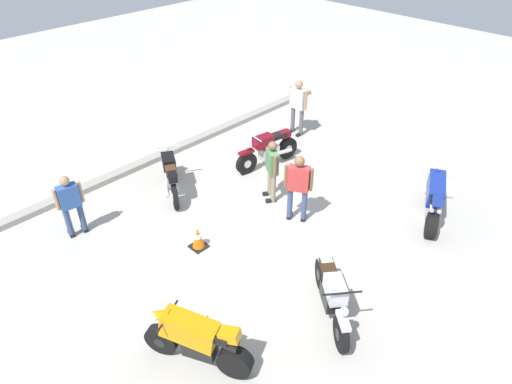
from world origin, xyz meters
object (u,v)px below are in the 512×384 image
at_px(motorcycle_black_cruiser, 170,175).
at_px(person_in_blue_shirt, 71,203).
at_px(motorcycle_orange_sportbike, 196,339).
at_px(motorcycle_silver_cruiser, 332,294).
at_px(motorcycle_maroon_cruiser, 268,149).
at_px(traffic_cone, 198,238).
at_px(person_in_green_shirt, 272,167).
at_px(person_in_white_shirt, 298,104).
at_px(person_in_red_shirt, 298,185).
at_px(motorcycle_blue_sportbike, 434,198).

relative_size(motorcycle_black_cruiser, person_in_blue_shirt, 1.19).
relative_size(motorcycle_orange_sportbike, motorcycle_black_cruiser, 0.98).
relative_size(motorcycle_orange_sportbike, motorcycle_silver_cruiser, 1.08).
xyz_separation_m(motorcycle_maroon_cruiser, traffic_cone, (-3.64, -1.31, -0.26)).
distance_m(person_in_green_shirt, person_in_white_shirt, 3.72).
height_order(person_in_red_shirt, traffic_cone, person_in_red_shirt).
height_order(person_in_blue_shirt, traffic_cone, person_in_blue_shirt).
distance_m(person_in_blue_shirt, person_in_red_shirt, 5.10).
relative_size(motorcycle_black_cruiser, person_in_green_shirt, 1.15).
bearing_deg(person_in_white_shirt, motorcycle_blue_sportbike, 76.97).
bearing_deg(person_in_red_shirt, motorcycle_orange_sportbike, 168.04).
bearing_deg(person_in_blue_shirt, motorcycle_silver_cruiser, -149.35).
bearing_deg(motorcycle_maroon_cruiser, motorcycle_black_cruiser, -8.39).
bearing_deg(motorcycle_blue_sportbike, traffic_cone, 118.17).
bearing_deg(motorcycle_maroon_cruiser, traffic_cone, 29.09).
distance_m(motorcycle_black_cruiser, person_in_blue_shirt, 2.59).
bearing_deg(person_in_blue_shirt, traffic_cone, -135.47).
relative_size(person_in_green_shirt, traffic_cone, 3.09).
relative_size(motorcycle_orange_sportbike, person_in_red_shirt, 1.05).
height_order(motorcycle_maroon_cruiser, person_in_blue_shirt, person_in_blue_shirt).
distance_m(motorcycle_blue_sportbike, person_in_white_shirt, 5.32).
bearing_deg(traffic_cone, person_in_green_shirt, 2.93).
height_order(person_in_green_shirt, person_in_blue_shirt, person_in_green_shirt).
relative_size(motorcycle_black_cruiser, traffic_cone, 3.54).
xyz_separation_m(person_in_blue_shirt, person_in_white_shirt, (7.37, -0.33, 0.14)).
xyz_separation_m(motorcycle_maroon_cruiser, person_in_blue_shirt, (-5.29, 1.03, 0.36)).
relative_size(person_in_blue_shirt, traffic_cone, 2.97).
distance_m(motorcycle_orange_sportbike, traffic_cone, 2.97).
bearing_deg(motorcycle_orange_sportbike, person_in_green_shirt, -86.81).
relative_size(motorcycle_orange_sportbike, person_in_white_shirt, 1.05).
bearing_deg(motorcycle_blue_sportbike, motorcycle_maroon_cruiser, 74.69).
relative_size(person_in_blue_shirt, person_in_white_shirt, 0.89).
xyz_separation_m(motorcycle_black_cruiser, traffic_cone, (-0.91, -2.18, -0.26)).
bearing_deg(person_in_green_shirt, motorcycle_blue_sportbike, 154.36).
relative_size(motorcycle_silver_cruiser, traffic_cone, 3.22).
height_order(motorcycle_maroon_cruiser, motorcycle_orange_sportbike, motorcycle_orange_sportbike).
bearing_deg(motorcycle_blue_sportbike, motorcycle_black_cruiser, 97.28).
relative_size(motorcycle_maroon_cruiser, person_in_green_shirt, 1.27).
xyz_separation_m(motorcycle_blue_sportbike, person_in_red_shirt, (-2.29, 2.27, 0.42)).
xyz_separation_m(motorcycle_maroon_cruiser, person_in_red_shirt, (-1.35, -2.21, 0.49)).
height_order(motorcycle_black_cruiser, motorcycle_silver_cruiser, same).
xyz_separation_m(motorcycle_maroon_cruiser, motorcycle_silver_cruiser, (-3.12, -4.54, 0.00)).
bearing_deg(person_in_blue_shirt, person_in_white_shirt, -83.23).
xyz_separation_m(motorcycle_blue_sportbike, motorcycle_silver_cruiser, (-4.06, -0.06, -0.07)).
bearing_deg(motorcycle_black_cruiser, motorcycle_silver_cruiser, -154.44).
distance_m(motorcycle_maroon_cruiser, motorcycle_black_cruiser, 2.86).
xyz_separation_m(motorcycle_orange_sportbike, person_in_green_shirt, (4.41, 2.39, 0.33)).
relative_size(motorcycle_black_cruiser, person_in_red_shirt, 1.07).
bearing_deg(motorcycle_maroon_cruiser, person_in_white_shirt, -152.19).
height_order(person_in_blue_shirt, person_in_white_shirt, person_in_white_shirt).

